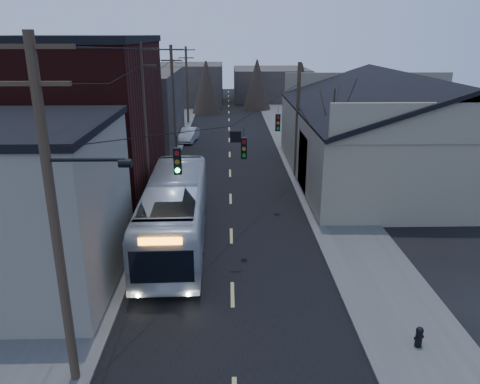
# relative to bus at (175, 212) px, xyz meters

# --- Properties ---
(road_surface) EXTENTS (9.00, 110.00, 0.02)m
(road_surface) POSITION_rel_bus_xyz_m (2.90, 16.72, -1.72)
(road_surface) COLOR black
(road_surface) RESTS_ON ground
(sidewalk_left) EXTENTS (4.00, 110.00, 0.12)m
(sidewalk_left) POSITION_rel_bus_xyz_m (-3.60, 16.72, -1.67)
(sidewalk_left) COLOR #474744
(sidewalk_left) RESTS_ON ground
(sidewalk_right) EXTENTS (4.00, 110.00, 0.12)m
(sidewalk_right) POSITION_rel_bus_xyz_m (9.40, 16.72, -1.67)
(sidewalk_right) COLOR #474744
(sidewalk_right) RESTS_ON ground
(building_clapboard) EXTENTS (8.00, 8.00, 7.00)m
(building_clapboard) POSITION_rel_bus_xyz_m (-6.10, -4.28, 1.77)
(building_clapboard) COLOR gray
(building_clapboard) RESTS_ON ground
(building_brick) EXTENTS (10.00, 12.00, 10.00)m
(building_brick) POSITION_rel_bus_xyz_m (-7.10, 6.72, 3.27)
(building_brick) COLOR black
(building_brick) RESTS_ON ground
(building_left_far) EXTENTS (9.00, 14.00, 7.00)m
(building_left_far) POSITION_rel_bus_xyz_m (-6.60, 22.72, 1.77)
(building_left_far) COLOR #39332D
(building_left_far) RESTS_ON ground
(warehouse) EXTENTS (16.16, 20.60, 7.73)m
(warehouse) POSITION_rel_bus_xyz_m (15.90, 11.72, 0.97)
(warehouse) COLOR gray
(warehouse) RESTS_ON ground
(building_far_left) EXTENTS (10.00, 12.00, 6.00)m
(building_far_left) POSITION_rel_bus_xyz_m (-3.10, 51.72, 1.27)
(building_far_left) COLOR #39332D
(building_far_left) RESTS_ON ground
(building_far_right) EXTENTS (12.00, 14.00, 5.00)m
(building_far_right) POSITION_rel_bus_xyz_m (9.90, 56.72, 0.77)
(building_far_right) COLOR #39332D
(building_far_right) RESTS_ON ground
(bare_tree) EXTENTS (0.40, 0.40, 7.20)m
(bare_tree) POSITION_rel_bus_xyz_m (9.40, 6.72, 1.87)
(bare_tree) COLOR black
(bare_tree) RESTS_ON ground
(utility_lines) EXTENTS (11.24, 45.28, 10.50)m
(utility_lines) POSITION_rel_bus_xyz_m (-0.22, 10.86, 3.22)
(utility_lines) COLOR #382B1E
(utility_lines) RESTS_ON ground
(bus) EXTENTS (3.19, 12.48, 3.46)m
(bus) POSITION_rel_bus_xyz_m (0.00, 0.00, 0.00)
(bus) COLOR silver
(bus) RESTS_ON ground
(parked_car) EXTENTS (2.00, 4.30, 1.37)m
(parked_car) POSITION_rel_bus_xyz_m (-1.23, 24.30, -1.05)
(parked_car) COLOR #B3B7BC
(parked_car) RESTS_ON ground
(fire_hydrant) EXTENTS (0.37, 0.26, 0.76)m
(fire_hydrant) POSITION_rel_bus_xyz_m (9.29, -9.01, -1.20)
(fire_hydrant) COLOR black
(fire_hydrant) RESTS_ON sidewalk_right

